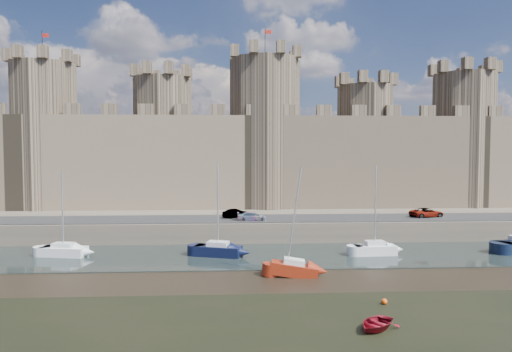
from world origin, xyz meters
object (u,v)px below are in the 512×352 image
at_px(sailboat_1, 218,249).
at_px(sailboat_2, 375,248).
at_px(car_3, 427,213).
at_px(car_2, 252,217).
at_px(sailboat_4, 294,268).
at_px(car_1, 237,214).
at_px(sailboat_0, 63,250).

relative_size(sailboat_1, sailboat_2, 1.03).
relative_size(car_3, sailboat_2, 0.47).
distance_m(car_2, sailboat_4, 16.74).
relative_size(car_3, sailboat_1, 0.45).
height_order(car_1, sailboat_2, sailboat_2).
bearing_deg(car_3, sailboat_2, 121.51).
xyz_separation_m(car_2, car_3, (22.96, 1.76, 0.07)).
xyz_separation_m(car_2, sailboat_1, (-3.99, -8.44, -2.26)).
relative_size(car_1, sailboat_2, 0.39).
height_order(sailboat_0, sailboat_1, sailboat_1).
bearing_deg(car_2, car_3, -83.61).
relative_size(sailboat_1, sailboat_4, 1.01).
bearing_deg(car_3, sailboat_0, 87.94).
height_order(car_2, sailboat_0, sailboat_0).
distance_m(car_1, sailboat_4, 19.36).
height_order(sailboat_0, sailboat_4, sailboat_4).
xyz_separation_m(sailboat_1, sailboat_2, (16.74, -0.29, -0.01)).
bearing_deg(car_2, sailboat_4, -167.49).
bearing_deg(sailboat_1, sailboat_0, -165.39).
bearing_deg(sailboat_4, sailboat_1, 138.48).
height_order(sailboat_1, sailboat_4, sailboat_1).
relative_size(sailboat_0, sailboat_4, 0.91).
bearing_deg(sailboat_0, sailboat_1, 6.74).
distance_m(sailboat_2, sailboat_4, 12.32).
height_order(car_2, car_3, car_3).
height_order(car_1, sailboat_1, sailboat_1).
height_order(car_3, sailboat_1, sailboat_1).
bearing_deg(sailboat_1, car_2, 82.26).
relative_size(car_1, sailboat_1, 0.37).
xyz_separation_m(car_3, sailboat_1, (-26.95, -10.21, -2.34)).
xyz_separation_m(car_3, sailboat_0, (-43.26, -9.36, -2.40)).
bearing_deg(sailboat_2, car_3, 42.92).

